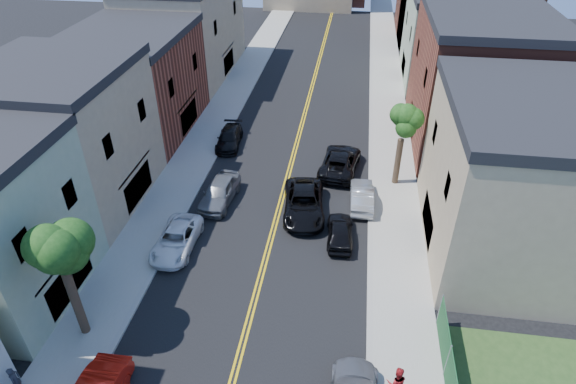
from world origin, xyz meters
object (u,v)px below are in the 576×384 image
at_px(white_pickup, 176,239).
at_px(silver_car_right, 362,196).
at_px(grey_car_left, 219,192).
at_px(pedestrian_right, 397,383).
at_px(black_car_right, 340,231).
at_px(pedestrian_left, 16,380).
at_px(black_car_left, 229,138).
at_px(dark_car_right_far, 340,161).
at_px(black_suv_lane, 304,203).

relative_size(white_pickup, silver_car_right, 1.11).
xyz_separation_m(grey_car_left, pedestrian_right, (11.40, -13.38, 0.24)).
distance_m(white_pickup, pedestrian_right, 15.16).
bearing_deg(black_car_right, pedestrian_right, 102.83).
bearing_deg(pedestrian_left, black_car_left, -21.72).
relative_size(silver_car_right, pedestrian_right, 2.39).
bearing_deg(grey_car_left, silver_car_right, 10.82).
bearing_deg(dark_car_right_far, pedestrian_right, 107.13).
height_order(black_car_right, pedestrian_left, pedestrian_left).
bearing_deg(black_suv_lane, dark_car_right_far, 63.71).
bearing_deg(white_pickup, pedestrian_left, -109.09).
xyz_separation_m(black_car_left, black_suv_lane, (7.21, -8.51, 0.14)).
bearing_deg(white_pickup, grey_car_left, 75.62).
relative_size(grey_car_left, dark_car_right_far, 0.84).
bearing_deg(black_suv_lane, black_car_left, 123.78).
bearing_deg(pedestrian_right, pedestrian_left, 6.52).
bearing_deg(dark_car_right_far, grey_car_left, 40.37).
distance_m(grey_car_left, silver_car_right, 9.74).
height_order(black_car_right, silver_car_right, silver_car_right).
height_order(white_pickup, pedestrian_right, pedestrian_right).
height_order(black_car_left, pedestrian_right, pedestrian_right).
bearing_deg(silver_car_right, black_suv_lane, 19.82).
bearing_deg(white_pickup, silver_car_right, 29.30).
bearing_deg(black_suv_lane, silver_car_right, 15.64).
xyz_separation_m(white_pickup, black_suv_lane, (7.21, 4.64, 0.13)).
height_order(white_pickup, black_car_left, white_pickup).
bearing_deg(dark_car_right_far, black_car_left, -9.47).
relative_size(white_pickup, grey_car_left, 1.00).
bearing_deg(dark_car_right_far, white_pickup, 55.08).
distance_m(black_car_left, black_suv_lane, 11.16).
height_order(grey_car_left, pedestrian_right, pedestrian_right).
height_order(dark_car_right_far, pedestrian_right, pedestrian_right).
bearing_deg(black_suv_lane, pedestrian_right, -73.38).
relative_size(white_pickup, black_car_right, 1.22).
xyz_separation_m(white_pickup, black_car_left, (0.00, 13.15, -0.01)).
relative_size(black_car_right, pedestrian_left, 2.51).
bearing_deg(black_car_right, white_pickup, 9.52).
relative_size(white_pickup, black_suv_lane, 0.84).
height_order(white_pickup, dark_car_right_far, dark_car_right_far).
bearing_deg(black_suv_lane, white_pickup, -153.75).
relative_size(pedestrian_left, pedestrian_right, 0.87).
distance_m(black_car_right, dark_car_right_far, 8.28).
xyz_separation_m(dark_car_right_far, pedestrian_left, (-12.90, -20.86, 0.14)).
relative_size(black_suv_lane, pedestrian_right, 3.17).
distance_m(white_pickup, silver_car_right, 12.62).
distance_m(grey_car_left, black_suv_lane, 5.92).
relative_size(white_pickup, black_car_left, 1.06).
distance_m(white_pickup, grey_car_left, 5.31).
bearing_deg(black_car_left, pedestrian_left, -103.08).
distance_m(black_car_left, black_car_right, 14.68).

